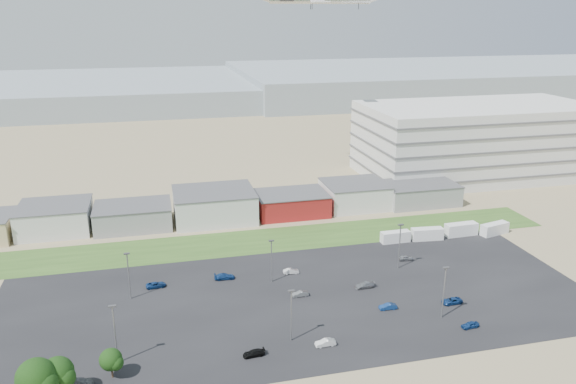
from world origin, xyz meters
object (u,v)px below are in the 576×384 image
object	(u,v)px
parked_car_0	(452,301)
parked_car_7	(300,294)
parked_car_6	(225,276)
parked_car_10	(79,382)
parked_car_8	(406,258)
parked_car_13	(325,343)
parked_car_11	(291,271)
parked_car_12	(364,285)
parked_car_1	(388,307)
box_trailer_a	(395,237)
parked_car_9	(156,285)
parked_car_2	(470,325)
parked_car_3	(254,353)

from	to	relation	value
parked_car_0	parked_car_7	world-z (taller)	parked_car_0
parked_car_0	parked_car_6	world-z (taller)	parked_car_6
parked_car_6	parked_car_10	xyz separation A→B (m)	(-26.80, -31.26, -0.01)
parked_car_0	parked_car_8	distance (m)	21.11
parked_car_13	parked_car_7	bearing A→B (deg)	177.69
parked_car_11	parked_car_12	xyz separation A→B (m)	(13.38, -10.26, 0.05)
parked_car_1	parked_car_10	xyz separation A→B (m)	(-56.11, -10.63, 0.05)
box_trailer_a	parked_car_0	world-z (taller)	box_trailer_a
parked_car_8	parked_car_12	xyz separation A→B (m)	(-14.49, -10.61, 0.03)
parked_car_7	parked_car_9	world-z (taller)	parked_car_9
parked_car_2	parked_car_7	world-z (taller)	parked_car_2
box_trailer_a	parked_car_12	xyz separation A→B (m)	(-16.59, -21.48, -0.77)
parked_car_0	parked_car_13	bearing A→B (deg)	-76.45
parked_car_3	parked_car_11	xyz separation A→B (m)	(13.77, 29.01, 0.03)
parked_car_13	parked_car_8	bearing A→B (deg)	134.21
parked_car_7	parked_car_9	size ratio (longest dim) A/B	0.81
parked_car_2	parked_car_9	world-z (taller)	parked_car_2
box_trailer_a	parked_car_2	bearing A→B (deg)	-95.89
parked_car_10	parked_car_13	world-z (taller)	parked_car_10
parked_car_10	parked_car_13	bearing A→B (deg)	-81.19
parked_car_3	parked_car_12	size ratio (longest dim) A/B	0.87
parked_car_11	parked_car_3	bearing A→B (deg)	157.47
parked_car_3	parked_car_6	bearing A→B (deg)	177.96
box_trailer_a	parked_car_2	size ratio (longest dim) A/B	2.19
parked_car_1	parked_car_6	size ratio (longest dim) A/B	0.80
parked_car_11	parked_car_13	size ratio (longest dim) A/B	0.95
parked_car_2	parked_car_13	distance (m)	27.68
parked_car_9	parked_car_12	distance (m)	44.06
parked_car_12	parked_car_6	bearing A→B (deg)	-114.85
box_trailer_a	parked_car_10	world-z (taller)	box_trailer_a
parked_car_0	parked_car_1	xyz separation A→B (m)	(-13.28, 0.94, 0.00)
parked_car_6	parked_car_13	distance (m)	32.76
parked_car_1	parked_car_12	xyz separation A→B (m)	(-1.17, 9.57, 0.04)
parked_car_13	parked_car_6	bearing A→B (deg)	-156.54
parked_car_0	parked_car_13	distance (m)	30.11
parked_car_6	parked_car_7	world-z (taller)	parked_car_6
parked_car_3	parked_car_10	world-z (taller)	parked_car_10
parked_car_0	parked_car_6	distance (m)	47.74
parked_car_1	parked_car_13	world-z (taller)	parked_car_13
parked_car_10	parked_car_11	size ratio (longest dim) A/B	1.26
box_trailer_a	parked_car_6	distance (m)	45.93
parked_car_3	parked_car_12	world-z (taller)	parked_car_12
parked_car_3	parked_car_6	size ratio (longest dim) A/B	0.85
parked_car_8	parked_car_11	bearing A→B (deg)	96.92
box_trailer_a	parked_car_9	world-z (taller)	box_trailer_a
parked_car_2	parked_car_10	distance (m)	68.10
parked_car_0	parked_car_12	world-z (taller)	parked_car_12
parked_car_8	parked_car_6	bearing A→B (deg)	95.58
parked_car_7	parked_car_10	size ratio (longest dim) A/B	0.77
parked_car_2	parked_car_13	world-z (taller)	parked_car_13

